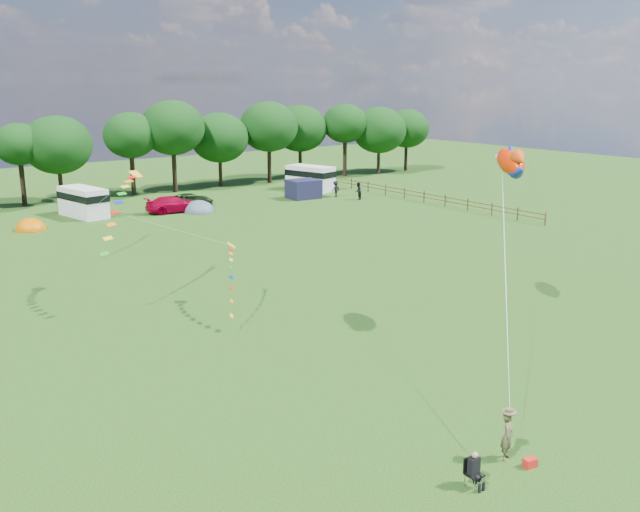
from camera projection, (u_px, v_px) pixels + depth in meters
ground_plane at (433, 385)px, 30.02m from camera, size 180.00×180.00×0.00m
tree_line at (94, 140)px, 74.43m from camera, size 102.98×10.98×10.27m
fence at (414, 194)px, 75.23m from camera, size 0.12×33.12×1.20m
car_c at (174, 204)px, 68.58m from camera, size 5.43×2.75×1.57m
car_d at (191, 200)px, 72.17m from camera, size 4.99×3.46×1.25m
campervan_c at (83, 201)px, 66.33m from camera, size 3.30×5.88×2.72m
campervan_d at (310, 177)px, 81.99m from camera, size 3.81×6.17×2.81m
tent_orange at (31, 230)px, 60.72m from camera, size 2.58×2.83×2.02m
tent_greyblue at (199, 212)px, 68.87m from camera, size 3.02×3.30×2.24m
awning_navy at (303, 189)px, 76.55m from camera, size 3.39×2.83×2.01m
kite_flyer at (508, 436)px, 23.97m from camera, size 0.75×0.69×1.71m
camp_chair at (473, 466)px, 22.37m from camera, size 0.52×0.52×1.22m
kite_bag at (530, 463)px, 23.64m from camera, size 0.47×0.35×0.31m
fish_kite at (512, 162)px, 35.95m from camera, size 2.57×3.38×1.84m
streamer_kite_b at (123, 198)px, 40.26m from camera, size 4.37×4.65×3.83m
streamer_kite_c at (231, 267)px, 38.67m from camera, size 3.08×4.94×2.78m
walker_a at (358, 191)px, 75.64m from camera, size 1.06×0.93×1.86m
walker_b at (336, 189)px, 77.50m from camera, size 1.20×0.70×1.74m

